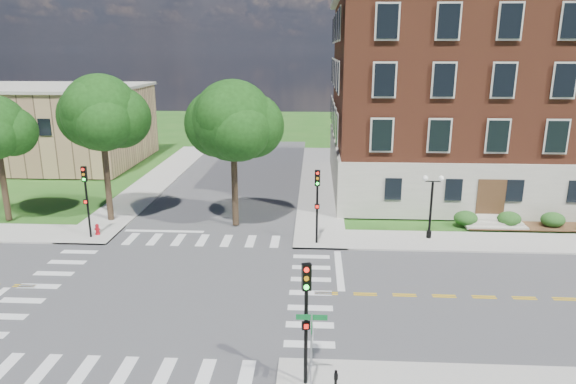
{
  "coord_description": "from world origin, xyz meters",
  "views": [
    {
      "loc": [
        7.32,
        -24.11,
        12.12
      ],
      "look_at": [
        5.61,
        7.92,
        3.2
      ],
      "focal_mm": 32.0,
      "sensor_mm": 36.0,
      "label": 1
    }
  ],
  "objects_px": {
    "traffic_signal_nw": "(86,193)",
    "twin_lamp_west": "(431,203)",
    "traffic_signal_ne": "(317,197)",
    "street_sign_pole": "(312,338)",
    "push_button_post": "(336,384)",
    "traffic_signal_se": "(306,309)",
    "fire_hydrant": "(97,230)"
  },
  "relations": [
    {
      "from": "twin_lamp_west",
      "to": "street_sign_pole",
      "type": "xyz_separation_m",
      "value": [
        -7.61,
        -16.24,
        -0.21
      ]
    },
    {
      "from": "twin_lamp_west",
      "to": "fire_hydrant",
      "type": "relative_size",
      "value": 5.64
    },
    {
      "from": "push_button_post",
      "to": "traffic_signal_ne",
      "type": "bearing_deg",
      "value": 92.44
    },
    {
      "from": "twin_lamp_west",
      "to": "push_button_post",
      "type": "relative_size",
      "value": 3.53
    },
    {
      "from": "traffic_signal_nw",
      "to": "push_button_post",
      "type": "xyz_separation_m",
      "value": [
        15.62,
        -15.64,
        -2.39
      ]
    },
    {
      "from": "push_button_post",
      "to": "traffic_signal_nw",
      "type": "bearing_deg",
      "value": 134.96
    },
    {
      "from": "traffic_signal_ne",
      "to": "street_sign_pole",
      "type": "height_order",
      "value": "traffic_signal_ne"
    },
    {
      "from": "street_sign_pole",
      "to": "traffic_signal_se",
      "type": "bearing_deg",
      "value": 114.42
    },
    {
      "from": "traffic_signal_se",
      "to": "traffic_signal_nw",
      "type": "relative_size",
      "value": 1.0
    },
    {
      "from": "traffic_signal_ne",
      "to": "traffic_signal_nw",
      "type": "xyz_separation_m",
      "value": [
        -14.97,
        0.24,
        0.0
      ]
    },
    {
      "from": "twin_lamp_west",
      "to": "fire_hydrant",
      "type": "xyz_separation_m",
      "value": [
        -22.12,
        -0.55,
        -2.06
      ]
    },
    {
      "from": "traffic_signal_se",
      "to": "traffic_signal_ne",
      "type": "relative_size",
      "value": 1.0
    },
    {
      "from": "twin_lamp_west",
      "to": "traffic_signal_ne",
      "type": "bearing_deg",
      "value": -170.02
    },
    {
      "from": "traffic_signal_se",
      "to": "push_button_post",
      "type": "bearing_deg",
      "value": -41.06
    },
    {
      "from": "traffic_signal_se",
      "to": "traffic_signal_ne",
      "type": "height_order",
      "value": "same"
    },
    {
      "from": "traffic_signal_ne",
      "to": "traffic_signal_se",
      "type": "bearing_deg",
      "value": -91.66
    },
    {
      "from": "traffic_signal_nw",
      "to": "twin_lamp_west",
      "type": "bearing_deg",
      "value": 2.73
    },
    {
      "from": "twin_lamp_west",
      "to": "fire_hydrant",
      "type": "distance_m",
      "value": 22.22
    },
    {
      "from": "traffic_signal_nw",
      "to": "push_button_post",
      "type": "relative_size",
      "value": 4.0
    },
    {
      "from": "traffic_signal_se",
      "to": "traffic_signal_nw",
      "type": "xyz_separation_m",
      "value": [
        -14.55,
        14.7,
        0.0
      ]
    },
    {
      "from": "traffic_signal_nw",
      "to": "twin_lamp_west",
      "type": "xyz_separation_m",
      "value": [
        22.37,
        1.07,
        -0.66
      ]
    },
    {
      "from": "street_sign_pole",
      "to": "push_button_post",
      "type": "xyz_separation_m",
      "value": [
        0.86,
        -0.47,
        -1.51
      ]
    },
    {
      "from": "traffic_signal_nw",
      "to": "street_sign_pole",
      "type": "relative_size",
      "value": 1.55
    },
    {
      "from": "twin_lamp_west",
      "to": "street_sign_pole",
      "type": "bearing_deg",
      "value": -115.13
    },
    {
      "from": "traffic_signal_nw",
      "to": "twin_lamp_west",
      "type": "distance_m",
      "value": 22.41
    },
    {
      "from": "street_sign_pole",
      "to": "fire_hydrant",
      "type": "relative_size",
      "value": 4.13
    },
    {
      "from": "traffic_signal_se",
      "to": "traffic_signal_ne",
      "type": "bearing_deg",
      "value": 88.34
    },
    {
      "from": "twin_lamp_west",
      "to": "push_button_post",
      "type": "distance_m",
      "value": 18.1
    },
    {
      "from": "traffic_signal_ne",
      "to": "push_button_post",
      "type": "relative_size",
      "value": 4.0
    },
    {
      "from": "traffic_signal_nw",
      "to": "traffic_signal_se",
      "type": "bearing_deg",
      "value": -45.31
    },
    {
      "from": "traffic_signal_nw",
      "to": "fire_hydrant",
      "type": "distance_m",
      "value": 2.78
    },
    {
      "from": "push_button_post",
      "to": "fire_hydrant",
      "type": "xyz_separation_m",
      "value": [
        -15.37,
        16.15,
        -0.33
      ]
    }
  ]
}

